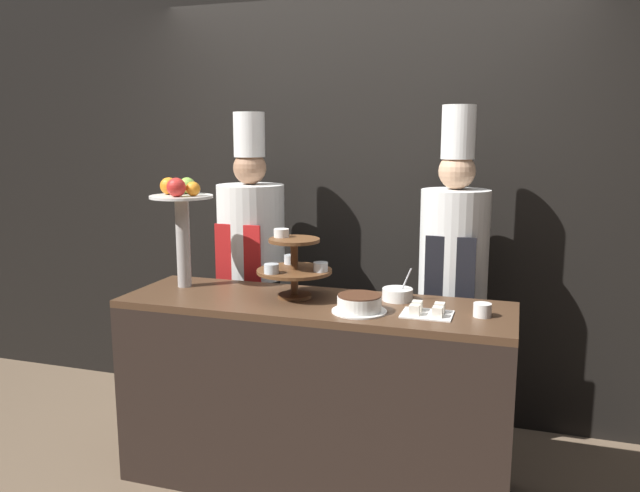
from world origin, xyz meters
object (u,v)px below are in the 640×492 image
Objects in this scene: fruit_pedestal at (181,210)px; serving_bowl_far at (398,294)px; cake_round at (359,304)px; chef_center_left at (453,270)px; chef_left at (251,259)px; cup_white at (482,310)px; cake_square_tray at (427,311)px; tiered_stand at (294,264)px.

fruit_pedestal is 3.57× the size of serving_bowl_far.
chef_center_left is at bearing 63.34° from cake_round.
chef_left reaches higher than cake_round.
fruit_pedestal is at bearing -159.61° from chef_center_left.
cake_round is 0.53m from cup_white.
fruit_pedestal reaches higher than cake_square_tray.
chef_left is (-1.12, 0.63, 0.04)m from cake_square_tray.
fruit_pedestal is at bearing -108.34° from chef_left.
chef_left reaches higher than serving_bowl_far.
fruit_pedestal is at bearing 169.50° from cake_round.
tiered_stand is at bearing -168.51° from serving_bowl_far.
fruit_pedestal is (-0.62, 0.03, 0.24)m from tiered_stand.
cake_round is 0.28m from serving_bowl_far.
cup_white is (1.51, -0.09, -0.37)m from fruit_pedestal.
serving_bowl_far is 0.09× the size of chef_left.
fruit_pedestal is 0.62m from chef_left.
chef_center_left is (0.21, 0.42, 0.04)m from serving_bowl_far.
chef_center_left is (0.70, 0.52, -0.09)m from tiered_stand.
chef_center_left reaches higher than chef_left.
cake_round is 0.30m from cake_square_tray.
tiered_stand is 0.41m from cake_round.
serving_bowl_far is (-0.40, 0.16, -0.00)m from cup_white.
chef_center_left is (-0.19, 0.58, 0.04)m from cup_white.
cup_white is 0.49× the size of serving_bowl_far.
chef_left reaches higher than cup_white.
fruit_pedestal is 1.34m from cake_square_tray.
serving_bowl_far reaches higher than cup_white.
cake_square_tray is at bearing -50.08° from serving_bowl_far.
fruit_pedestal is 2.58× the size of cake_square_tray.
chef_center_left reaches higher than cake_round.
cup_white is 0.24m from cake_square_tray.
cake_round is (0.37, -0.15, -0.13)m from tiered_stand.
chef_center_left is at bearing 107.87° from cup_white.
chef_center_left reaches higher than cake_square_tray.
tiered_stand is 1.65× the size of cake_square_tray.
fruit_pedestal is 7.27× the size of cup_white.
tiered_stand is 0.67m from fruit_pedestal.
chef_left is 0.99× the size of chef_center_left.
serving_bowl_far is (0.49, 0.10, -0.13)m from tiered_stand.
cake_round is (0.99, -0.18, -0.36)m from fruit_pedestal.
serving_bowl_far is at bearing 3.50° from fruit_pedestal.
chef_left is at bearing 131.13° from tiered_stand.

